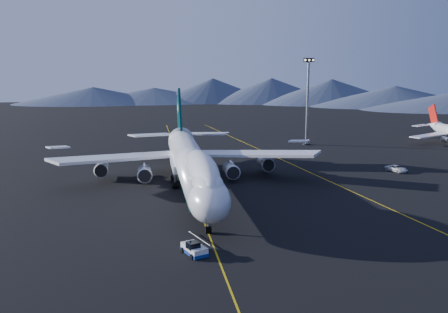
{
  "coord_description": "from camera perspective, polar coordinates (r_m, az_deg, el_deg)",
  "views": [
    {
      "loc": [
        -9.34,
        -99.47,
        25.97
      ],
      "look_at": [
        7.52,
        4.74,
        6.0
      ],
      "focal_mm": 40.0,
      "sensor_mm": 36.0,
      "label": 1
    }
  ],
  "objects": [
    {
      "name": "pushback_tug",
      "position": [
        69.85,
        -3.41,
        -10.59
      ],
      "size": [
        3.7,
        4.97,
        1.94
      ],
      "rotation": [
        0.0,
        0.0,
        0.37
      ],
      "color": "silver",
      "rests_on": "ground"
    },
    {
      "name": "service_van",
      "position": [
        127.23,
        19.13,
        -1.31
      ],
      "size": [
        4.41,
        6.16,
        1.56
      ],
      "primitive_type": "imported",
      "rotation": [
        0.0,
        0.0,
        0.36
      ],
      "color": "silver",
      "rests_on": "ground"
    },
    {
      "name": "boeing_747",
      "position": [
        101.95,
        -3.75,
        -0.71
      ],
      "size": [
        59.62,
        72.43,
        19.37
      ],
      "color": "silver",
      "rests_on": "ground"
    },
    {
      "name": "taxiway_line_side",
      "position": [
        119.18,
        10.33,
        -2.04
      ],
      "size": [
        28.08,
        198.09,
        0.01
      ],
      "primitive_type": "cube",
      "rotation": [
        0.0,
        0.0,
        0.14
      ],
      "color": "gold",
      "rests_on": "ground"
    },
    {
      "name": "floodlight_mast",
      "position": [
        160.41,
        9.52,
        6.23
      ],
      "size": [
        3.37,
        2.53,
        27.31
      ],
      "rotation": [
        0.0,
        0.0,
        -0.1
      ],
      "color": "black",
      "rests_on": "ground"
    },
    {
      "name": "ground",
      "position": [
        103.22,
        -3.71,
        -3.88
      ],
      "size": [
        500.0,
        500.0,
        0.0
      ],
      "primitive_type": "plane",
      "color": "black",
      "rests_on": "ground"
    },
    {
      "name": "taxiway_line_main",
      "position": [
        103.22,
        -3.71,
        -3.88
      ],
      "size": [
        0.25,
        220.0,
        0.01
      ],
      "primitive_type": "cube",
      "color": "gold",
      "rests_on": "ground"
    }
  ]
}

